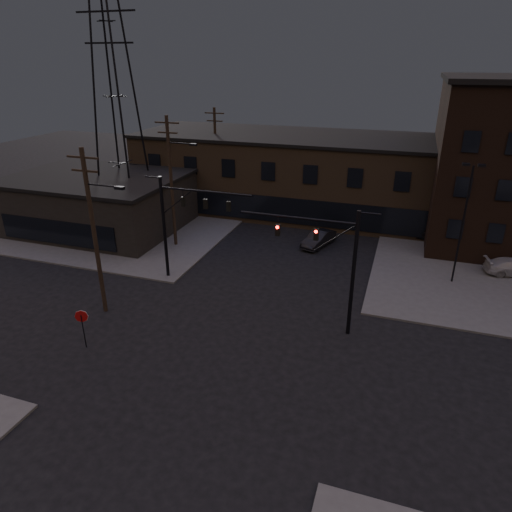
% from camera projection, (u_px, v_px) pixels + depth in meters
% --- Properties ---
extents(ground, '(140.00, 140.00, 0.00)m').
position_uv_depth(ground, '(224.00, 354.00, 26.47)').
color(ground, black).
rests_on(ground, ground).
extents(sidewalk_nw, '(30.00, 30.00, 0.15)m').
position_uv_depth(sidewalk_nw, '(119.00, 208.00, 52.01)').
color(sidewalk_nw, '#474744').
rests_on(sidewalk_nw, ground).
extents(building_row, '(40.00, 12.00, 8.00)m').
position_uv_depth(building_row, '(322.00, 177.00, 49.18)').
color(building_row, '#4C3B28').
rests_on(building_row, ground).
extents(building_left, '(16.00, 12.00, 5.00)m').
position_uv_depth(building_left, '(98.00, 203.00, 45.24)').
color(building_left, black).
rests_on(building_left, ground).
extents(traffic_signal_near, '(7.12, 0.24, 8.00)m').
position_uv_depth(traffic_signal_near, '(335.00, 259.00, 26.83)').
color(traffic_signal_near, black).
rests_on(traffic_signal_near, ground).
extents(traffic_signal_far, '(7.12, 0.24, 8.00)m').
position_uv_depth(traffic_signal_far, '(179.00, 218.00, 33.39)').
color(traffic_signal_far, black).
rests_on(traffic_signal_far, ground).
extents(stop_sign, '(0.72, 0.33, 2.48)m').
position_uv_depth(stop_sign, '(82.00, 320.00, 26.36)').
color(stop_sign, black).
rests_on(stop_sign, ground).
extents(utility_pole_near, '(3.70, 0.28, 11.00)m').
position_uv_depth(utility_pole_near, '(94.00, 230.00, 28.64)').
color(utility_pole_near, black).
rests_on(utility_pole_near, ground).
extents(utility_pole_mid, '(3.70, 0.28, 11.50)m').
position_uv_depth(utility_pole_mid, '(172.00, 180.00, 39.25)').
color(utility_pole_mid, black).
rests_on(utility_pole_mid, ground).
extents(utility_pole_far, '(2.20, 0.28, 11.00)m').
position_uv_depth(utility_pole_far, '(216.00, 157.00, 50.12)').
color(utility_pole_far, black).
rests_on(utility_pole_far, ground).
extents(transmission_tower, '(7.00, 7.00, 25.00)m').
position_uv_depth(transmission_tower, '(115.00, 96.00, 42.40)').
color(transmission_tower, black).
rests_on(transmission_tower, ground).
extents(lot_light_a, '(1.50, 0.28, 9.14)m').
position_uv_depth(lot_light_a, '(464.00, 214.00, 32.60)').
color(lot_light_a, black).
rests_on(lot_light_a, ground).
extents(parked_car_lot_a, '(5.18, 2.90, 1.67)m').
position_uv_depth(parked_car_lot_a, '(420.00, 229.00, 42.81)').
color(parked_car_lot_a, black).
rests_on(parked_car_lot_a, sidewalk_ne).
extents(car_crossing, '(2.70, 4.45, 1.38)m').
position_uv_depth(car_crossing, '(319.00, 239.00, 41.37)').
color(car_crossing, black).
rests_on(car_crossing, ground).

